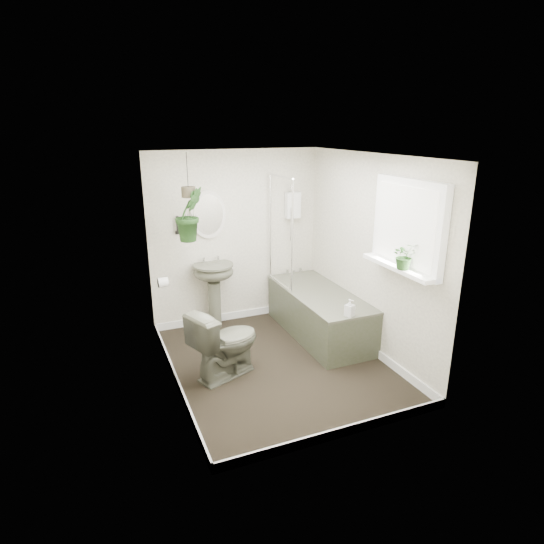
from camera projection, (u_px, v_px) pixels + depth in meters
name	position (u px, v px, depth m)	size (l,w,h in m)	color
floor	(277.00, 364.00, 5.17)	(2.30, 2.80, 0.02)	black
ceiling	(278.00, 154.00, 4.45)	(2.30, 2.80, 0.02)	white
wall_back	(236.00, 238.00, 6.05)	(2.30, 0.02, 2.30)	white
wall_front	(348.00, 316.00, 3.57)	(2.30, 0.02, 2.30)	white
wall_left	(167.00, 281.00, 4.39)	(0.02, 2.80, 2.30)	white
wall_right	(370.00, 256.00, 5.23)	(0.02, 2.80, 2.30)	white
skirting	(277.00, 360.00, 5.15)	(2.30, 2.80, 0.10)	white
bathtub	(319.00, 313.00, 5.81)	(0.72, 1.72, 0.58)	#505243
bath_screen	(281.00, 232.00, 5.81)	(0.04, 0.72, 1.40)	silver
shower_box	(293.00, 205.00, 6.16)	(0.20, 0.10, 0.35)	white
oval_mirror	(208.00, 215.00, 5.77)	(0.46, 0.03, 0.62)	silver
wall_sconce	(178.00, 225.00, 5.65)	(0.04, 0.04, 0.22)	black
toilet_roll_holder	(163.00, 282.00, 5.10)	(0.11, 0.11, 0.11)	white
window_recess	(408.00, 225.00, 4.44)	(0.08, 1.00, 0.90)	white
window_sill	(399.00, 267.00, 4.54)	(0.18, 1.00, 0.04)	white
window_blinds	(404.00, 226.00, 4.42)	(0.01, 0.86, 0.76)	white
toilet	(226.00, 342.00, 4.82)	(0.43, 0.76, 0.78)	#505243
pedestal_sink	(214.00, 296.00, 5.98)	(0.52, 0.44, 0.88)	#505243
sill_plant	(405.00, 256.00, 4.37)	(0.24, 0.21, 0.27)	black
hanging_plant	(190.00, 214.00, 5.25)	(0.35, 0.28, 0.63)	black
soap_bottle	(350.00, 308.00, 4.97)	(0.09, 0.09, 0.19)	#262322
hanging_pot	(188.00, 192.00, 5.17)	(0.16, 0.16, 0.12)	#403928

